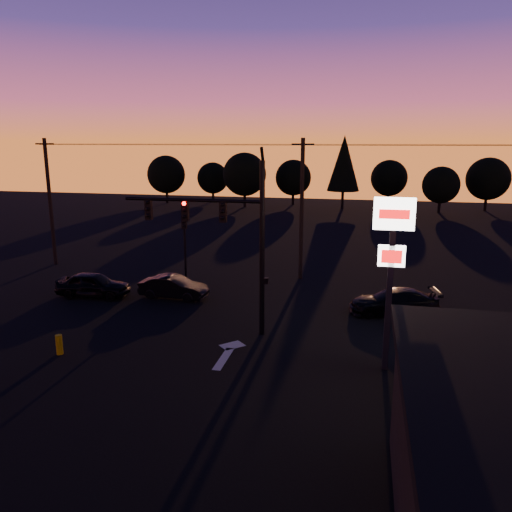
{
  "coord_description": "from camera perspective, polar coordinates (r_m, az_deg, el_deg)",
  "views": [
    {
      "loc": [
        5.93,
        -17.45,
        8.86
      ],
      "look_at": [
        1.0,
        5.0,
        3.5
      ],
      "focal_mm": 35.0,
      "sensor_mm": 36.0,
      "label": 1
    }
  ],
  "objects": [
    {
      "name": "secondary_signal",
      "position": [
        31.51,
        -8.16,
        2.02
      ],
      "size": [
        0.3,
        0.31,
        4.35
      ],
      "color": "black",
      "rests_on": "ground"
    },
    {
      "name": "car_right",
      "position": [
        26.98,
        15.47,
        -5.05
      ],
      "size": [
        4.86,
        2.77,
        1.33
      ],
      "primitive_type": "imported",
      "rotation": [
        0.0,
        0.0,
        -1.36
      ],
      "color": "black",
      "rests_on": "ground"
    },
    {
      "name": "tree_6",
      "position": [
        66.3,
        20.38,
        7.62
      ],
      "size": [
        4.54,
        4.54,
        5.71
      ],
      "color": "black",
      "rests_on": "ground"
    },
    {
      "name": "car_left",
      "position": [
        30.35,
        -18.11,
        -3.12
      ],
      "size": [
        4.29,
        1.97,
        1.43
      ],
      "primitive_type": "imported",
      "rotation": [
        0.0,
        0.0,
        1.64
      ],
      "color": "black",
      "rests_on": "ground"
    },
    {
      "name": "tree_2",
      "position": [
        67.51,
        -1.32,
        9.31
      ],
      "size": [
        5.77,
        5.78,
        7.26
      ],
      "color": "black",
      "rests_on": "ground"
    },
    {
      "name": "utility_pole_0",
      "position": [
        38.58,
        -22.48,
        5.78
      ],
      "size": [
        1.4,
        0.26,
        9.0
      ],
      "color": "black",
      "rests_on": "ground"
    },
    {
      "name": "tree_5",
      "position": [
        71.7,
        14.97,
        8.59
      ],
      "size": [
        4.95,
        4.95,
        6.22
      ],
      "color": "black",
      "rests_on": "ground"
    },
    {
      "name": "utility_pole_1",
      "position": [
        31.98,
        5.24,
        5.4
      ],
      "size": [
        1.4,
        0.26,
        9.0
      ],
      "color": "black",
      "rests_on": "ground"
    },
    {
      "name": "pylon_sign",
      "position": [
        19.39,
        15.28,
        0.91
      ],
      "size": [
        1.5,
        0.28,
        6.8
      ],
      "color": "black",
      "rests_on": "ground"
    },
    {
      "name": "tree_0",
      "position": [
        73.16,
        -10.22,
        9.15
      ],
      "size": [
        5.36,
        5.36,
        6.74
      ],
      "color": "black",
      "rests_on": "ground"
    },
    {
      "name": "ground",
      "position": [
        20.45,
        -5.89,
        -12.62
      ],
      "size": [
        120.0,
        120.0,
        0.0
      ],
      "primitive_type": "plane",
      "color": "black",
      "rests_on": "ground"
    },
    {
      "name": "tree_4",
      "position": [
        66.58,
        10.01,
        10.4
      ],
      "size": [
        4.18,
        4.18,
        9.5
      ],
      "color": "black",
      "rests_on": "ground"
    },
    {
      "name": "car_mid",
      "position": [
        29.0,
        -9.4,
        -3.52
      ],
      "size": [
        3.98,
        1.58,
        1.29
      ],
      "primitive_type": "imported",
      "rotation": [
        0.0,
        0.0,
        1.52
      ],
      "color": "black",
      "rests_on": "ground"
    },
    {
      "name": "lane_arrow",
      "position": [
        21.76,
        -3.23,
        -10.91
      ],
      "size": [
        1.2,
        3.1,
        0.01
      ],
      "color": "beige",
      "rests_on": "ground"
    },
    {
      "name": "traffic_signal_mast",
      "position": [
        22.62,
        -3.27,
        3.11
      ],
      "size": [
        6.79,
        0.52,
        8.58
      ],
      "color": "black",
      "rests_on": "ground"
    },
    {
      "name": "suv_parked",
      "position": [
        18.63,
        23.39,
        -13.94
      ],
      "size": [
        4.67,
        5.68,
        1.44
      ],
      "primitive_type": "imported",
      "rotation": [
        0.0,
        0.0,
        0.53
      ],
      "color": "black",
      "rests_on": "ground"
    },
    {
      "name": "tree_3",
      "position": [
        70.35,
        4.28,
        8.92
      ],
      "size": [
        4.95,
        4.95,
        6.22
      ],
      "color": "black",
      "rests_on": "ground"
    },
    {
      "name": "tree_1",
      "position": [
        73.99,
        -4.96,
        8.87
      ],
      "size": [
        4.54,
        4.54,
        5.71
      ],
      "color": "black",
      "rests_on": "ground"
    },
    {
      "name": "tree_7",
      "position": [
        70.26,
        24.99,
        7.99
      ],
      "size": [
        5.36,
        5.36,
        6.74
      ],
      "color": "black",
      "rests_on": "ground"
    },
    {
      "name": "power_wires",
      "position": [
        31.7,
        5.39,
        12.54
      ],
      "size": [
        36.0,
        1.22,
        0.07
      ],
      "color": "black",
      "rests_on": "ground"
    },
    {
      "name": "bollard",
      "position": [
        22.96,
        -21.57,
        -9.4
      ],
      "size": [
        0.28,
        0.28,
        0.85
      ],
      "primitive_type": "cylinder",
      "color": "#B99D04",
      "rests_on": "ground"
    }
  ]
}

